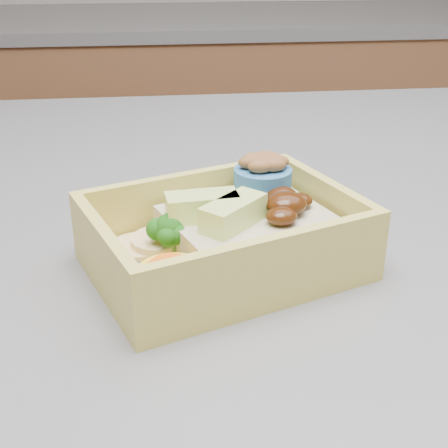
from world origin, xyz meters
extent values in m
cube|color=brown|center=(0.00, 1.20, 0.45)|extent=(3.20, 0.60, 0.90)
cube|color=#3B3B41|center=(0.00, 1.20, 0.92)|extent=(3.20, 0.62, 0.03)
cube|color=#3B3B41|center=(0.00, -0.10, 0.90)|extent=(1.24, 0.84, 0.04)
cube|color=#D1C156|center=(0.12, -0.21, 0.92)|extent=(0.22, 0.19, 0.01)
cube|color=#D1C156|center=(0.10, -0.15, 0.95)|extent=(0.18, 0.07, 0.05)
cube|color=#D1C156|center=(0.15, -0.27, 0.95)|extent=(0.18, 0.07, 0.05)
cube|color=#D1C156|center=(0.21, -0.18, 0.95)|extent=(0.05, 0.11, 0.05)
cube|color=#D1C156|center=(0.04, -0.24, 0.95)|extent=(0.05, 0.11, 0.05)
cube|color=tan|center=(0.14, -0.20, 0.94)|extent=(0.14, 0.14, 0.03)
ellipsoid|color=#341707|center=(0.17, -0.20, 0.97)|extent=(0.04, 0.04, 0.02)
ellipsoid|color=#341707|center=(0.17, -0.18, 0.96)|extent=(0.03, 0.03, 0.01)
ellipsoid|color=#341707|center=(0.16, -0.22, 0.96)|extent=(0.03, 0.03, 0.01)
ellipsoid|color=#341707|center=(0.18, -0.19, 0.96)|extent=(0.03, 0.02, 0.01)
cube|color=#D1F17E|center=(0.13, -0.21, 0.97)|extent=(0.05, 0.05, 0.02)
cube|color=#D1F17E|center=(0.11, -0.20, 0.97)|extent=(0.05, 0.03, 0.02)
cylinder|color=#659B53|center=(0.08, -0.21, 0.94)|extent=(0.01, 0.01, 0.02)
sphere|color=#1D5D15|center=(0.08, -0.21, 0.96)|extent=(0.02, 0.02, 0.02)
sphere|color=#1D5D15|center=(0.09, -0.20, 0.95)|extent=(0.02, 0.02, 0.02)
sphere|color=#1D5D15|center=(0.08, -0.21, 0.95)|extent=(0.02, 0.02, 0.02)
sphere|color=#1D5D15|center=(0.09, -0.21, 0.95)|extent=(0.01, 0.01, 0.01)
sphere|color=#1D5D15|center=(0.08, -0.22, 0.95)|extent=(0.01, 0.01, 0.01)
sphere|color=#1D5D15|center=(0.08, -0.20, 0.95)|extent=(0.01, 0.01, 0.01)
cylinder|color=yellow|center=(0.08, -0.26, 0.94)|extent=(0.05, 0.05, 0.02)
cylinder|color=orange|center=(0.08, -0.26, 0.95)|extent=(0.02, 0.02, 0.00)
cylinder|color=orange|center=(0.08, -0.26, 0.95)|extent=(0.02, 0.02, 0.00)
cylinder|color=tan|center=(0.06, -0.20, 0.93)|extent=(0.04, 0.04, 0.01)
cylinder|color=tan|center=(0.08, -0.20, 0.94)|extent=(0.04, 0.04, 0.01)
ellipsoid|color=white|center=(0.09, -0.18, 0.94)|extent=(0.02, 0.02, 0.02)
ellipsoid|color=white|center=(0.06, -0.24, 0.94)|extent=(0.02, 0.02, 0.02)
cylinder|color=#326EAC|center=(0.16, -0.16, 0.97)|extent=(0.05, 0.05, 0.02)
ellipsoid|color=brown|center=(0.16, -0.16, 0.98)|extent=(0.02, 0.02, 0.01)
ellipsoid|color=brown|center=(0.17, -0.15, 0.98)|extent=(0.02, 0.02, 0.01)
ellipsoid|color=brown|center=(0.15, -0.16, 0.98)|extent=(0.02, 0.02, 0.01)
ellipsoid|color=brown|center=(0.17, -0.17, 0.98)|extent=(0.02, 0.02, 0.01)
ellipsoid|color=brown|center=(0.16, -0.17, 0.98)|extent=(0.02, 0.02, 0.01)
ellipsoid|color=brown|center=(0.17, -0.16, 0.98)|extent=(0.02, 0.02, 0.01)
ellipsoid|color=brown|center=(0.15, -0.15, 0.98)|extent=(0.02, 0.02, 0.01)
ellipsoid|color=brown|center=(0.16, -0.15, 0.98)|extent=(0.02, 0.02, 0.01)
camera|label=1|loc=(0.08, -0.61, 1.15)|focal=50.00mm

